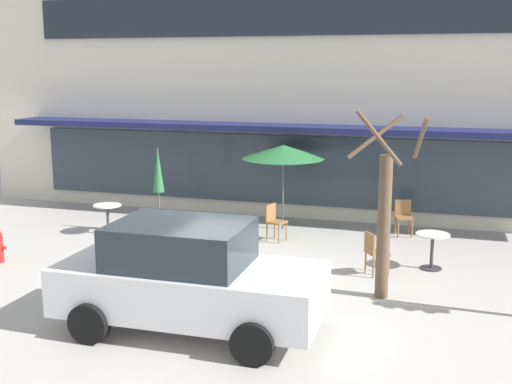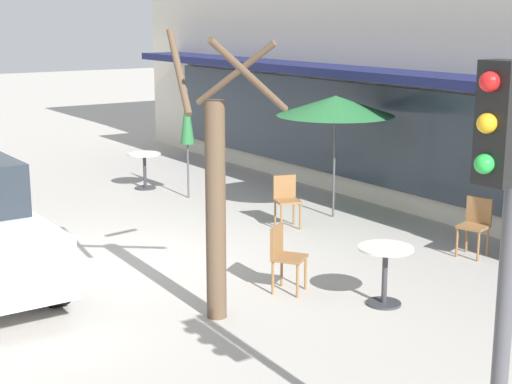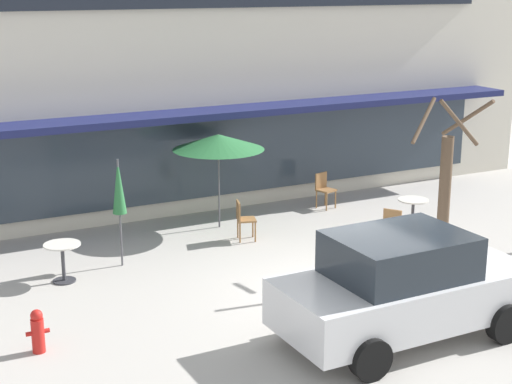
# 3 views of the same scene
# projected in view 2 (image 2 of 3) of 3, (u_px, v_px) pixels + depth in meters

# --- Properties ---
(ground_plane) EXTENTS (80.00, 80.00, 0.00)m
(ground_plane) POSITION_uv_depth(u_px,v_px,m) (100.00, 266.00, 11.43)
(ground_plane) COLOR #ADA8A0
(cafe_table_near_wall) EXTENTS (0.70, 0.70, 0.76)m
(cafe_table_near_wall) POSITION_uv_depth(u_px,v_px,m) (385.00, 266.00, 9.81)
(cafe_table_near_wall) COLOR #333338
(cafe_table_near_wall) RESTS_ON ground
(cafe_table_streetside) EXTENTS (0.70, 0.70, 0.76)m
(cafe_table_streetside) POSITION_uv_depth(u_px,v_px,m) (145.00, 165.00, 16.47)
(cafe_table_streetside) COLOR #333338
(cafe_table_streetside) RESTS_ON ground
(patio_umbrella_green_folded) EXTENTS (2.10, 2.10, 2.20)m
(patio_umbrella_green_folded) POSITION_uv_depth(u_px,v_px,m) (335.00, 106.00, 13.81)
(patio_umbrella_green_folded) COLOR #4C4C51
(patio_umbrella_green_folded) RESTS_ON ground
(patio_umbrella_cream_folded) EXTENTS (0.28, 0.28, 2.20)m
(patio_umbrella_cream_folded) POSITION_uv_depth(u_px,v_px,m) (187.00, 117.00, 15.39)
(patio_umbrella_cream_folded) COLOR #4C4C51
(patio_umbrella_cream_folded) RESTS_ON ground
(cafe_chair_0) EXTENTS (0.50, 0.50, 0.89)m
(cafe_chair_0) POSITION_uv_depth(u_px,v_px,m) (476.00, 222.00, 11.84)
(cafe_chair_0) COLOR olive
(cafe_chair_0) RESTS_ON ground
(cafe_chair_1) EXTENTS (0.56, 0.56, 0.89)m
(cafe_chair_1) POSITION_uv_depth(u_px,v_px,m) (284.00, 253.00, 10.29)
(cafe_chair_1) COLOR olive
(cafe_chair_1) RESTS_ON ground
(cafe_chair_2) EXTENTS (0.50, 0.50, 0.89)m
(cafe_chair_2) POSITION_uv_depth(u_px,v_px,m) (286.00, 197.00, 13.48)
(cafe_chair_2) COLOR olive
(cafe_chair_2) RESTS_ON ground
(street_tree) EXTENTS (1.46, 1.29, 3.43)m
(street_tree) POSITION_uv_depth(u_px,v_px,m) (217.00, 193.00, 9.17)
(street_tree) COLOR brown
(street_tree) RESTS_ON ground
(traffic_light_pole) EXTENTS (0.26, 0.44, 3.40)m
(traffic_light_pole) POSITION_uv_depth(u_px,v_px,m) (502.00, 213.00, 5.17)
(traffic_light_pole) COLOR #47474C
(traffic_light_pole) RESTS_ON ground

